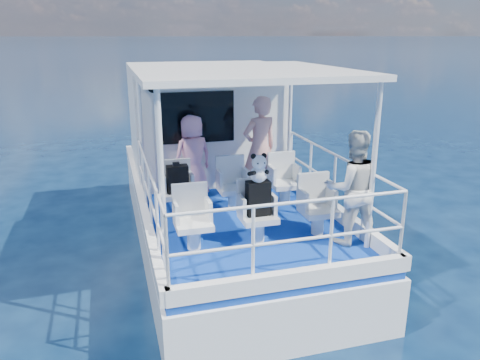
% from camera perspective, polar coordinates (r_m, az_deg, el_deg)
% --- Properties ---
extents(ground, '(2000.00, 2000.00, 0.00)m').
position_cam_1_polar(ground, '(7.92, -0.39, -10.09)').
color(ground, '#061732').
rests_on(ground, ground).
extents(hull, '(3.00, 7.00, 1.60)m').
position_cam_1_polar(hull, '(8.79, -2.15, -7.19)').
color(hull, white).
rests_on(hull, ground).
extents(deck, '(2.90, 6.90, 0.10)m').
position_cam_1_polar(deck, '(8.47, -2.21, -1.95)').
color(deck, navy).
rests_on(deck, hull).
extents(cabin, '(2.85, 2.00, 2.20)m').
position_cam_1_polar(cabin, '(9.41, -4.19, 7.22)').
color(cabin, white).
rests_on(cabin, deck).
extents(canopy, '(3.00, 3.20, 0.08)m').
position_cam_1_polar(canopy, '(6.85, 0.02, 13.11)').
color(canopy, white).
rests_on(canopy, cabin).
extents(canopy_posts, '(2.77, 2.97, 2.20)m').
position_cam_1_polar(canopy_posts, '(6.98, 0.13, 3.71)').
color(canopy_posts, white).
rests_on(canopy_posts, deck).
extents(railings, '(2.84, 3.59, 1.00)m').
position_cam_1_polar(railings, '(6.85, 0.88, -1.79)').
color(railings, white).
rests_on(railings, deck).
extents(seat_port_fwd, '(0.48, 0.46, 0.38)m').
position_cam_1_polar(seat_port_fwd, '(7.49, -7.47, -2.77)').
color(seat_port_fwd, silver).
rests_on(seat_port_fwd, deck).
extents(seat_center_fwd, '(0.48, 0.46, 0.38)m').
position_cam_1_polar(seat_center_fwd, '(7.66, -0.80, -2.16)').
color(seat_center_fwd, silver).
rests_on(seat_center_fwd, deck).
extents(seat_stbd_fwd, '(0.48, 0.46, 0.38)m').
position_cam_1_polar(seat_stbd_fwd, '(7.93, 5.49, -1.56)').
color(seat_stbd_fwd, silver).
rests_on(seat_stbd_fwd, deck).
extents(seat_port_aft, '(0.48, 0.46, 0.38)m').
position_cam_1_polar(seat_port_aft, '(6.30, -5.66, -6.70)').
color(seat_port_aft, silver).
rests_on(seat_port_aft, deck).
extents(seat_center_aft, '(0.48, 0.46, 0.38)m').
position_cam_1_polar(seat_center_aft, '(6.50, 2.20, -5.84)').
color(seat_center_aft, silver).
rests_on(seat_center_aft, deck).
extents(seat_stbd_aft, '(0.48, 0.46, 0.38)m').
position_cam_1_polar(seat_stbd_aft, '(6.81, 9.45, -4.95)').
color(seat_stbd_aft, silver).
rests_on(seat_stbd_aft, deck).
extents(passenger_port_fwd, '(0.63, 0.53, 1.45)m').
position_cam_1_polar(passenger_port_fwd, '(8.14, -5.79, 2.87)').
color(passenger_port_fwd, pink).
rests_on(passenger_port_fwd, deck).
extents(passenger_stbd_fwd, '(0.73, 0.58, 1.77)m').
position_cam_1_polar(passenger_stbd_fwd, '(8.01, 2.42, 3.91)').
color(passenger_stbd_fwd, '#DD988F').
rests_on(passenger_stbd_fwd, deck).
extents(passenger_stbd_aft, '(0.86, 0.72, 1.57)m').
position_cam_1_polar(passenger_stbd_aft, '(6.42, 13.55, -0.96)').
color(passenger_stbd_aft, white).
rests_on(passenger_stbd_aft, deck).
extents(backpack_port, '(0.33, 0.19, 0.43)m').
position_cam_1_polar(backpack_port, '(7.32, -7.62, 0.12)').
color(backpack_port, black).
rests_on(backpack_port, seat_port_fwd).
extents(backpack_center, '(0.32, 0.18, 0.48)m').
position_cam_1_polar(backpack_center, '(6.35, 2.23, -2.23)').
color(backpack_center, black).
rests_on(backpack_center, seat_center_aft).
extents(compact_camera, '(0.10, 0.06, 0.06)m').
position_cam_1_polar(compact_camera, '(7.24, -7.81, 1.94)').
color(compact_camera, black).
rests_on(compact_camera, backpack_port).
extents(panda, '(0.25, 0.21, 0.39)m').
position_cam_1_polar(panda, '(6.20, 2.29, 1.48)').
color(panda, white).
rests_on(panda, backpack_center).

